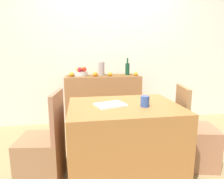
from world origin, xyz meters
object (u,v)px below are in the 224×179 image
at_px(dining_table, 124,139).
at_px(chair_near_window, 43,155).
at_px(chair_by_corner, 195,143).
at_px(coffee_cup, 145,101).
at_px(ceramic_vase, 101,69).
at_px(open_book, 110,105).
at_px(wine_bottle, 127,69).
at_px(fruit_bowl, 81,74).
at_px(sideboard_console, 103,101).

xyz_separation_m(dining_table, chair_near_window, (-0.81, -0.00, -0.10)).
bearing_deg(chair_by_corner, coffee_cup, -171.09).
relative_size(ceramic_vase, open_book, 0.81).
bearing_deg(wine_bottle, fruit_bowl, 180.00).
xyz_separation_m(sideboard_console, ceramic_vase, (-0.02, 0.00, 0.55)).
distance_m(sideboard_console, ceramic_vase, 0.55).
xyz_separation_m(fruit_bowl, wine_bottle, (0.78, 0.00, 0.07)).
xyz_separation_m(sideboard_console, chair_near_window, (-0.76, -1.37, -0.17)).
height_order(open_book, chair_near_window, chair_near_window).
relative_size(dining_table, chair_by_corner, 1.22).
height_order(sideboard_console, open_book, sideboard_console).
distance_m(ceramic_vase, dining_table, 1.50).
relative_size(sideboard_console, open_book, 4.42).
bearing_deg(coffee_cup, fruit_bowl, 112.05).
height_order(sideboard_console, fruit_bowl, fruit_bowl).
distance_m(wine_bottle, chair_by_corner, 1.61).
relative_size(fruit_bowl, wine_bottle, 0.78).
height_order(fruit_bowl, wine_bottle, wine_bottle).
xyz_separation_m(sideboard_console, fruit_bowl, (-0.36, 0.00, 0.47)).
distance_m(sideboard_console, fruit_bowl, 0.60).
height_order(sideboard_console, dining_table, sideboard_console).
distance_m(fruit_bowl, chair_by_corner, 1.95).
distance_m(fruit_bowl, wine_bottle, 0.79).
bearing_deg(open_book, sideboard_console, 67.35).
relative_size(sideboard_console, fruit_bowl, 5.48).
relative_size(fruit_bowl, chair_near_window, 0.25).
bearing_deg(dining_table, fruit_bowl, 106.71).
xyz_separation_m(coffee_cup, chair_near_window, (-1.00, 0.09, -0.53)).
xyz_separation_m(wine_bottle, coffee_cup, (-0.19, -1.47, -0.19)).
height_order(wine_bottle, ceramic_vase, wine_bottle).
xyz_separation_m(sideboard_console, chair_by_corner, (0.86, -1.37, -0.17)).
distance_m(fruit_bowl, ceramic_vase, 0.35).
distance_m(wine_bottle, open_book, 1.49).
height_order(dining_table, chair_by_corner, chair_by_corner).
bearing_deg(dining_table, wine_bottle, 74.90).
bearing_deg(open_book, dining_table, -15.97).
bearing_deg(chair_by_corner, fruit_bowl, 131.84).
height_order(wine_bottle, open_book, wine_bottle).
relative_size(coffee_cup, chair_near_window, 0.12).
relative_size(chair_near_window, chair_by_corner, 1.00).
distance_m(dining_table, coffee_cup, 0.47).
distance_m(fruit_bowl, chair_near_window, 1.57).
height_order(ceramic_vase, coffee_cup, ceramic_vase).
bearing_deg(fruit_bowl, open_book, -78.86).
height_order(chair_near_window, chair_by_corner, same).
xyz_separation_m(dining_table, open_book, (-0.14, -0.01, 0.38)).
relative_size(wine_bottle, chair_near_window, 0.32).
bearing_deg(sideboard_console, ceramic_vase, 180.00).
xyz_separation_m(fruit_bowl, open_book, (0.27, -1.38, -0.16)).
xyz_separation_m(sideboard_console, open_book, (-0.09, -1.38, 0.31)).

